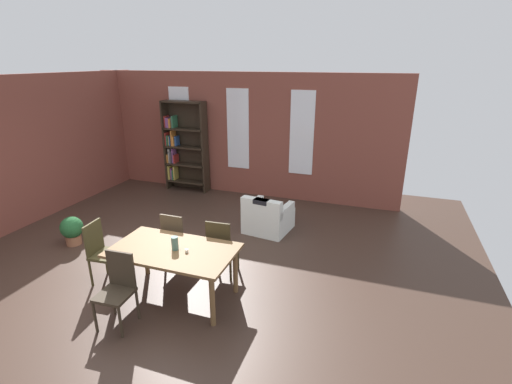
{
  "coord_description": "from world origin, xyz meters",
  "views": [
    {
      "loc": [
        3.31,
        -4.15,
        3.18
      ],
      "look_at": [
        1.25,
        1.74,
        0.93
      ],
      "focal_mm": 25.9,
      "sensor_mm": 36.0,
      "label": 1
    }
  ],
  "objects_px": {
    "vase_on_table": "(175,243)",
    "potted_plant_by_shelf": "(72,229)",
    "bookshelf_tall": "(183,146)",
    "armchair_white": "(268,218)",
    "dining_table": "(174,255)",
    "dining_chair_far_right": "(221,246)",
    "dining_chair_near_left": "(117,287)",
    "dining_chair_far_left": "(177,238)",
    "dining_chair_head_left": "(102,250)"
  },
  "relations": [
    {
      "from": "vase_on_table",
      "to": "potted_plant_by_shelf",
      "type": "height_order",
      "value": "vase_on_table"
    },
    {
      "from": "bookshelf_tall",
      "to": "potted_plant_by_shelf",
      "type": "distance_m",
      "value": 3.51
    },
    {
      "from": "bookshelf_tall",
      "to": "potted_plant_by_shelf",
      "type": "bearing_deg",
      "value": -96.54
    },
    {
      "from": "armchair_white",
      "to": "bookshelf_tall",
      "type": "bearing_deg",
      "value": 148.75
    },
    {
      "from": "dining_table",
      "to": "bookshelf_tall",
      "type": "xyz_separation_m",
      "value": [
        -2.21,
        4.15,
        0.47
      ]
    },
    {
      "from": "dining_chair_far_right",
      "to": "armchair_white",
      "type": "distance_m",
      "value": 1.79
    },
    {
      "from": "vase_on_table",
      "to": "dining_chair_near_left",
      "type": "distance_m",
      "value": 0.89
    },
    {
      "from": "dining_table",
      "to": "potted_plant_by_shelf",
      "type": "bearing_deg",
      "value": 163.53
    },
    {
      "from": "dining_table",
      "to": "potted_plant_by_shelf",
      "type": "xyz_separation_m",
      "value": [
        -2.59,
        0.77,
        -0.37
      ]
    },
    {
      "from": "dining_chair_far_left",
      "to": "potted_plant_by_shelf",
      "type": "bearing_deg",
      "value": 178.36
    },
    {
      "from": "vase_on_table",
      "to": "dining_chair_far_right",
      "type": "height_order",
      "value": "dining_chair_far_right"
    },
    {
      "from": "bookshelf_tall",
      "to": "potted_plant_by_shelf",
      "type": "height_order",
      "value": "bookshelf_tall"
    },
    {
      "from": "dining_chair_head_left",
      "to": "potted_plant_by_shelf",
      "type": "bearing_deg",
      "value": 150.57
    },
    {
      "from": "vase_on_table",
      "to": "dining_chair_head_left",
      "type": "xyz_separation_m",
      "value": [
        -1.26,
        -0.01,
        -0.33
      ]
    },
    {
      "from": "dining_chair_far_left",
      "to": "armchair_white",
      "type": "bearing_deg",
      "value": 61.55
    },
    {
      "from": "dining_chair_far_left",
      "to": "dining_chair_far_right",
      "type": "xyz_separation_m",
      "value": [
        0.77,
        0.0,
        0.0
      ]
    },
    {
      "from": "bookshelf_tall",
      "to": "armchair_white",
      "type": "bearing_deg",
      "value": -31.25
    },
    {
      "from": "dining_table",
      "to": "dining_chair_near_left",
      "type": "height_order",
      "value": "dining_chair_near_left"
    },
    {
      "from": "dining_chair_far_right",
      "to": "dining_chair_far_left",
      "type": "bearing_deg",
      "value": -179.99
    },
    {
      "from": "bookshelf_tall",
      "to": "potted_plant_by_shelf",
      "type": "xyz_separation_m",
      "value": [
        -0.39,
        -3.38,
        -0.84
      ]
    },
    {
      "from": "bookshelf_tall",
      "to": "armchair_white",
      "type": "distance_m",
      "value": 3.36
    },
    {
      "from": "dining_chair_head_left",
      "to": "armchair_white",
      "type": "relative_size",
      "value": 1.05
    },
    {
      "from": "dining_chair_far_left",
      "to": "dining_chair_head_left",
      "type": "bearing_deg",
      "value": -139.87
    },
    {
      "from": "potted_plant_by_shelf",
      "to": "dining_chair_far_right",
      "type": "bearing_deg",
      "value": -1.21
    },
    {
      "from": "vase_on_table",
      "to": "dining_chair_head_left",
      "type": "bearing_deg",
      "value": -179.74
    },
    {
      "from": "dining_table",
      "to": "armchair_white",
      "type": "bearing_deg",
      "value": 76.96
    },
    {
      "from": "vase_on_table",
      "to": "dining_chair_near_left",
      "type": "xyz_separation_m",
      "value": [
        -0.42,
        -0.7,
        -0.33
      ]
    },
    {
      "from": "vase_on_table",
      "to": "dining_chair_far_left",
      "type": "bearing_deg",
      "value": 120.68
    },
    {
      "from": "dining_chair_far_right",
      "to": "bookshelf_tall",
      "type": "bearing_deg",
      "value": 126.97
    },
    {
      "from": "dining_chair_head_left",
      "to": "bookshelf_tall",
      "type": "bearing_deg",
      "value": 103.29
    },
    {
      "from": "dining_chair_head_left",
      "to": "bookshelf_tall",
      "type": "xyz_separation_m",
      "value": [
        -0.98,
        4.15,
        0.62
      ]
    },
    {
      "from": "bookshelf_tall",
      "to": "armchair_white",
      "type": "relative_size",
      "value": 2.49
    },
    {
      "from": "dining_table",
      "to": "vase_on_table",
      "type": "distance_m",
      "value": 0.18
    },
    {
      "from": "dining_chair_far_left",
      "to": "armchair_white",
      "type": "height_order",
      "value": "dining_chair_far_left"
    },
    {
      "from": "dining_chair_near_left",
      "to": "armchair_white",
      "type": "xyz_separation_m",
      "value": [
        0.96,
        3.17,
        -0.23
      ]
    },
    {
      "from": "dining_chair_near_left",
      "to": "potted_plant_by_shelf",
      "type": "relative_size",
      "value": 1.79
    },
    {
      "from": "potted_plant_by_shelf",
      "to": "vase_on_table",
      "type": "bearing_deg",
      "value": -16.26
    },
    {
      "from": "dining_chair_head_left",
      "to": "armchair_white",
      "type": "height_order",
      "value": "dining_chair_head_left"
    },
    {
      "from": "armchair_white",
      "to": "potted_plant_by_shelf",
      "type": "height_order",
      "value": "armchair_white"
    },
    {
      "from": "dining_table",
      "to": "bookshelf_tall",
      "type": "bearing_deg",
      "value": 118.0
    },
    {
      "from": "dining_chair_near_left",
      "to": "dining_chair_far_right",
      "type": "height_order",
      "value": "same"
    },
    {
      "from": "dining_table",
      "to": "dining_chair_head_left",
      "type": "xyz_separation_m",
      "value": [
        -1.22,
        -0.01,
        -0.15
      ]
    },
    {
      "from": "vase_on_table",
      "to": "armchair_white",
      "type": "bearing_deg",
      "value": 77.72
    },
    {
      "from": "dining_chair_head_left",
      "to": "armchair_white",
      "type": "distance_m",
      "value": 3.06
    },
    {
      "from": "dining_chair_far_left",
      "to": "dining_chair_head_left",
      "type": "distance_m",
      "value": 1.1
    },
    {
      "from": "dining_table",
      "to": "dining_chair_head_left",
      "type": "bearing_deg",
      "value": -179.73
    },
    {
      "from": "dining_chair_far_left",
      "to": "vase_on_table",
      "type": "bearing_deg",
      "value": -59.32
    },
    {
      "from": "dining_chair_far_right",
      "to": "potted_plant_by_shelf",
      "type": "relative_size",
      "value": 1.79
    },
    {
      "from": "dining_chair_far_left",
      "to": "bookshelf_tall",
      "type": "bearing_deg",
      "value": 117.88
    },
    {
      "from": "dining_chair_far_left",
      "to": "potted_plant_by_shelf",
      "type": "distance_m",
      "value": 2.22
    }
  ]
}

